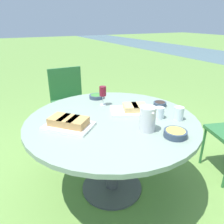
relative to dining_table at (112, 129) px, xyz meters
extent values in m
plane|color=#668E42|center=(0.00, 0.00, -0.62)|extent=(40.00, 40.00, 0.00)
cylinder|color=#4C4C51|center=(0.00, 0.00, -0.61)|extent=(0.56, 0.56, 0.02)
cylinder|color=#4C4C51|center=(0.00, 0.00, -0.27)|extent=(0.11, 0.11, 0.66)
cylinder|color=gray|center=(0.00, 0.00, 0.08)|extent=(1.41, 1.41, 0.03)
cylinder|color=#2D6B38|center=(0.10, 1.04, -0.40)|extent=(0.03, 0.03, 0.43)
cube|color=#2D6B38|center=(-1.18, -0.01, -0.17)|extent=(0.42, 0.44, 0.04)
cube|color=#2D6B38|center=(-1.38, -0.01, 0.06)|extent=(0.03, 0.44, 0.42)
cylinder|color=#2D6B38|center=(-0.99, -0.20, -0.40)|extent=(0.03, 0.03, 0.43)
cylinder|color=#2D6B38|center=(-1.00, 0.19, -0.40)|extent=(0.03, 0.03, 0.43)
cylinder|color=#2D6B38|center=(-1.36, -0.20, -0.40)|extent=(0.03, 0.03, 0.43)
cylinder|color=#2D6B38|center=(-1.37, 0.19, -0.40)|extent=(0.03, 0.03, 0.43)
cylinder|color=silver|center=(0.30, 0.14, 0.19)|extent=(0.12, 0.12, 0.18)
cone|color=silver|center=(0.35, 0.14, 0.27)|extent=(0.03, 0.03, 0.02)
cylinder|color=silver|center=(-0.31, 0.06, 0.10)|extent=(0.06, 0.06, 0.01)
cylinder|color=silver|center=(-0.31, 0.06, 0.15)|extent=(0.01, 0.01, 0.09)
cylinder|color=maroon|center=(-0.31, 0.06, 0.24)|extent=(0.06, 0.06, 0.09)
cube|color=white|center=(-0.06, 0.21, 0.11)|extent=(0.35, 0.41, 0.02)
cube|color=tan|center=(-0.03, 0.28, 0.14)|extent=(0.19, 0.17, 0.05)
cube|color=tan|center=(-0.06, 0.21, 0.14)|extent=(0.19, 0.17, 0.05)
cube|color=white|center=(-0.02, -0.36, 0.11)|extent=(0.42, 0.41, 0.02)
cube|color=#B2844C|center=(0.04, -0.30, 0.15)|extent=(0.19, 0.19, 0.06)
cube|color=#B2844C|center=(-0.02, -0.36, 0.15)|extent=(0.19, 0.19, 0.06)
cube|color=#B2844C|center=(-0.07, -0.41, 0.15)|extent=(0.19, 0.19, 0.06)
cylinder|color=#334256|center=(0.46, 0.26, 0.12)|extent=(0.16, 0.16, 0.05)
cylinder|color=#E0C147|center=(0.46, 0.26, 0.14)|extent=(0.13, 0.13, 0.02)
cylinder|color=#334256|center=(-0.52, 0.09, 0.12)|extent=(0.15, 0.15, 0.04)
cylinder|color=#387533|center=(-0.52, 0.09, 0.13)|extent=(0.12, 0.12, 0.02)
cylinder|color=#334256|center=(-0.06, 0.53, 0.12)|extent=(0.12, 0.12, 0.04)
cylinder|color=#2D231E|center=(-0.06, 0.53, 0.13)|extent=(0.10, 0.10, 0.02)
cylinder|color=silver|center=(0.16, 0.35, 0.15)|extent=(0.07, 0.07, 0.09)
cylinder|color=silver|center=(0.26, 0.47, 0.15)|extent=(0.08, 0.08, 0.11)
cube|color=brown|center=(-0.84, 0.99, -0.50)|extent=(0.30, 0.14, 0.24)
torus|color=brown|center=(-0.84, 0.99, -0.35)|extent=(0.19, 0.01, 0.19)
camera|label=1|loc=(1.45, -0.74, 0.85)|focal=35.00mm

